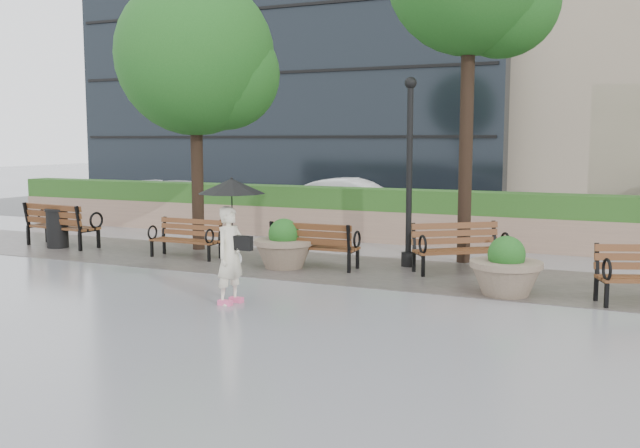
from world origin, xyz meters
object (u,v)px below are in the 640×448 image
at_px(bench_0, 62,234).
at_px(planter_right, 506,272).
at_px(bench_1, 186,247).
at_px(planter_left, 284,249).
at_px(bench_3, 459,258).
at_px(bench_2, 315,255).
at_px(pedestrian, 231,228).
at_px(car_left, 185,199).
at_px(car_right, 354,201).
at_px(trash_bin, 57,229).
at_px(lamppost, 409,185).

bearing_deg(bench_0, planter_right, -179.16).
relative_size(bench_1, planter_left, 1.32).
height_order(bench_3, planter_left, planter_left).
xyz_separation_m(bench_2, pedestrian, (0.11, -3.36, 0.93)).
xyz_separation_m(car_left, car_right, (5.85, 0.72, 0.09)).
bearing_deg(bench_2, pedestrian, 90.35).
xyz_separation_m(trash_bin, car_left, (-1.29, 7.09, 0.15)).
distance_m(bench_0, trash_bin, 0.23).
xyz_separation_m(bench_2, planter_right, (3.98, -0.98, 0.11)).
relative_size(car_left, pedestrian, 2.10).
xyz_separation_m(planter_right, lamppost, (-2.31, 1.93, 1.29)).
height_order(bench_0, trash_bin, bench_0).
relative_size(car_left, car_right, 0.99).
bearing_deg(trash_bin, lamppost, 7.05).
bearing_deg(bench_1, bench_3, 7.57).
height_order(bench_1, pedestrian, pedestrian).
xyz_separation_m(bench_0, planter_left, (6.23, -0.34, 0.08)).
relative_size(planter_right, lamppost, 0.31).
bearing_deg(pedestrian, bench_1, 54.90).
bearing_deg(car_left, lamppost, -112.73).
xyz_separation_m(bench_1, bench_3, (5.90, 0.75, 0.03)).
xyz_separation_m(bench_3, trash_bin, (-9.56, -0.82, 0.16)).
xyz_separation_m(planter_left, car_right, (-1.65, 7.97, 0.29)).
distance_m(bench_1, planter_left, 2.55).
height_order(planter_right, trash_bin, planter_right).
height_order(planter_right, lamppost, lamppost).
bearing_deg(car_left, bench_2, -121.82).
bearing_deg(trash_bin, bench_0, 98.37).
relative_size(bench_0, car_right, 0.49).
bearing_deg(planter_left, car_right, 101.68).
bearing_deg(bench_1, planter_right, -7.33).
distance_m(lamppost, car_right, 7.87).
bearing_deg(planter_right, bench_0, 174.33).
xyz_separation_m(bench_2, car_right, (-2.22, 7.72, 0.41)).
distance_m(planter_left, planter_right, 4.61).
distance_m(bench_0, car_left, 7.03).
height_order(bench_3, trash_bin, bench_3).
distance_m(bench_2, trash_bin, 6.78).
height_order(bench_1, planter_left, planter_left).
xyz_separation_m(trash_bin, lamppost, (8.45, 1.05, 1.23)).
bearing_deg(car_left, planter_left, -124.92).
relative_size(bench_2, car_right, 0.42).
bearing_deg(car_left, bench_0, -160.52).
bearing_deg(bench_0, planter_left, -176.63).
height_order(bench_3, pedestrian, pedestrian).
bearing_deg(planter_left, trash_bin, 178.56).
bearing_deg(planter_left, pedestrian, -77.65).
bearing_deg(bench_3, planter_right, -92.25).
bearing_deg(lamppost, planter_right, -39.91).
bearing_deg(trash_bin, pedestrian, -25.38).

